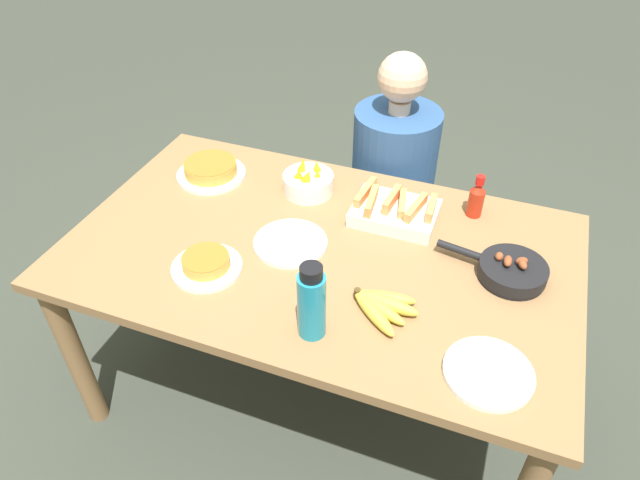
{
  "coord_description": "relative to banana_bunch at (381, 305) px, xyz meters",
  "views": [
    {
      "loc": [
        0.49,
        -1.3,
        1.92
      ],
      "look_at": [
        0.0,
        0.0,
        0.76
      ],
      "focal_mm": 32.0,
      "sensor_mm": 36.0,
      "label": 1
    }
  ],
  "objects": [
    {
      "name": "water_bottle",
      "position": [
        -0.15,
        -0.14,
        0.09
      ],
      "size": [
        0.08,
        0.08,
        0.24
      ],
      "color": "teal",
      "rests_on": "dining_table"
    },
    {
      "name": "frittata_plate_side",
      "position": [
        -0.79,
        0.44,
        0.01
      ],
      "size": [
        0.26,
        0.26,
        0.06
      ],
      "color": "white",
      "rests_on": "dining_table"
    },
    {
      "name": "frittata_plate_center",
      "position": [
        -0.54,
        -0.02,
        0.0
      ],
      "size": [
        0.22,
        0.22,
        0.05
      ],
      "color": "white",
      "rests_on": "dining_table"
    },
    {
      "name": "skillet",
      "position": [
        0.33,
        0.27,
        0.01
      ],
      "size": [
        0.34,
        0.2,
        0.08
      ],
      "rotation": [
        0.0,
        0.0,
        2.97
      ],
      "color": "black",
      "rests_on": "dining_table"
    },
    {
      "name": "fruit_bowl_mango",
      "position": [
        -0.41,
        0.48,
        0.02
      ],
      "size": [
        0.18,
        0.18,
        0.12
      ],
      "color": "white",
      "rests_on": "dining_table"
    },
    {
      "name": "empty_plate_far_left",
      "position": [
        0.32,
        -0.12,
        -0.01
      ],
      "size": [
        0.23,
        0.23,
        0.02
      ],
      "color": "white",
      "rests_on": "dining_table"
    },
    {
      "name": "banana_bunch",
      "position": [
        0.0,
        0.0,
        0.0
      ],
      "size": [
        0.21,
        0.18,
        0.04
      ],
      "color": "gold",
      "rests_on": "dining_table"
    },
    {
      "name": "empty_plate_near_front",
      "position": [
        -0.35,
        0.17,
        -0.01
      ],
      "size": [
        0.24,
        0.24,
        0.02
      ],
      "color": "white",
      "rests_on": "dining_table"
    },
    {
      "name": "ground_plane",
      "position": [
        -0.26,
        0.2,
        -0.75
      ],
      "size": [
        14.0,
        14.0,
        0.0
      ],
      "primitive_type": "plane",
      "color": "#383D33"
    },
    {
      "name": "dining_table",
      "position": [
        -0.26,
        0.2,
        -0.11
      ],
      "size": [
        1.62,
        0.97,
        0.73
      ],
      "color": "olive",
      "rests_on": "ground_plane"
    },
    {
      "name": "melon_tray",
      "position": [
        -0.07,
        0.43,
        0.01
      ],
      "size": [
        0.28,
        0.21,
        0.09
      ],
      "color": "silver",
      "rests_on": "dining_table"
    },
    {
      "name": "hot_sauce_bottle",
      "position": [
        0.17,
        0.55,
        0.05
      ],
      "size": [
        0.05,
        0.05,
        0.16
      ],
      "color": "#B72814",
      "rests_on": "dining_table"
    },
    {
      "name": "person_figure",
      "position": [
        -0.19,
        0.9,
        -0.3
      ],
      "size": [
        0.39,
        0.39,
        1.12
      ],
      "color": "black",
      "rests_on": "ground_plane"
    }
  ]
}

